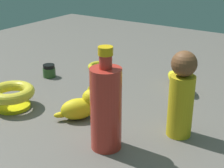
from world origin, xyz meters
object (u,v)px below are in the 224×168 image
at_px(bottle_tall, 106,107).
at_px(bangle, 100,66).
at_px(cat_figurine, 80,105).
at_px(bowl, 12,94).
at_px(person_figure_adult, 182,95).
at_px(nail_polish_jar, 49,71).
at_px(banana, 180,81).

distance_m(bottle_tall, bangle, 0.53).
distance_m(cat_figurine, bowl, 0.20).
bearing_deg(person_figure_adult, bottle_tall, -39.18).
height_order(nail_polish_jar, bottle_tall, bottle_tall).
distance_m(person_figure_adult, bottle_tall, 0.18).
bearing_deg(cat_figurine, nail_polish_jar, -122.33).
bearing_deg(cat_figurine, bangle, -152.17).
relative_size(bowl, banana, 0.79).
relative_size(cat_figurine, nail_polish_jar, 2.38).
height_order(bottle_tall, bangle, bottle_tall).
bearing_deg(banana, bowl, 91.15).
height_order(bowl, person_figure_adult, person_figure_adult).
xyz_separation_m(bowl, bangle, (-0.40, 0.01, -0.03)).
bearing_deg(bottle_tall, person_figure_adult, 140.82).
distance_m(banana, person_figure_adult, 0.30).
height_order(banana, bangle, banana).
bearing_deg(cat_figurine, banana, 157.18).
bearing_deg(bangle, bottle_tall, 37.01).
distance_m(nail_polish_jar, bottle_tall, 0.49).
relative_size(person_figure_adult, bottle_tall, 0.89).
relative_size(person_figure_adult, bangle, 2.26).
xyz_separation_m(banana, person_figure_adult, (0.27, 0.11, 0.08)).
bearing_deg(banana, cat_figurine, 109.06).
distance_m(cat_figurine, banana, 0.36).
relative_size(bowl, person_figure_adult, 0.61).
distance_m(cat_figurine, bottle_tall, 0.17).
bearing_deg(person_figure_adult, bowl, -74.71).
xyz_separation_m(cat_figurine, bowl, (0.06, -0.20, 0.00)).
distance_m(bowl, nail_polish_jar, 0.25).
distance_m(person_figure_adult, bangle, 0.52).
height_order(person_figure_adult, bangle, person_figure_adult).
distance_m(banana, bottle_tall, 0.42).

